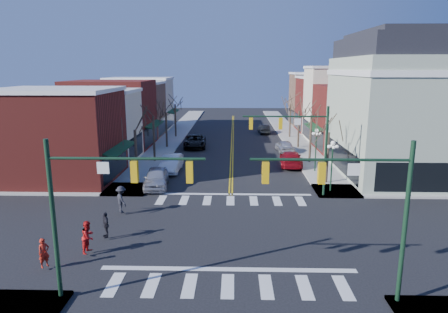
# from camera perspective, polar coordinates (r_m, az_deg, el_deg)

# --- Properties ---
(ground) EXTENTS (160.00, 160.00, 0.00)m
(ground) POSITION_cam_1_polar(r_m,az_deg,el_deg) (25.24, 0.78, -10.86)
(ground) COLOR black
(ground) RESTS_ON ground
(sidewalk_left) EXTENTS (3.50, 70.00, 0.15)m
(sidewalk_left) POSITION_cam_1_polar(r_m,az_deg,el_deg) (45.21, -10.05, -0.39)
(sidewalk_left) COLOR #9E9B93
(sidewalk_left) RESTS_ON ground
(sidewalk_right) EXTENTS (3.50, 70.00, 0.15)m
(sidewalk_right) POSITION_cam_1_polar(r_m,az_deg,el_deg) (45.10, 12.30, -0.52)
(sidewalk_right) COLOR #9E9B93
(sidewalk_right) RESTS_ON ground
(bldg_left_brick_a) EXTENTS (10.00, 8.50, 8.00)m
(bldg_left_brick_a) POSITION_cam_1_polar(r_m,az_deg,el_deg) (38.79, -22.54, 2.63)
(bldg_left_brick_a) COLOR maroon
(bldg_left_brick_a) RESTS_ON ground
(bldg_left_stucco_a) EXTENTS (10.00, 7.00, 7.50)m
(bldg_left_stucco_a) POSITION_cam_1_polar(r_m,az_deg,el_deg) (45.92, -18.65, 4.01)
(bldg_left_stucco_a) COLOR beige
(bldg_left_stucco_a) RESTS_ON ground
(bldg_left_brick_b) EXTENTS (10.00, 9.00, 8.50)m
(bldg_left_brick_b) POSITION_cam_1_polar(r_m,az_deg,el_deg) (53.38, -15.77, 5.84)
(bldg_left_brick_b) COLOR maroon
(bldg_left_brick_b) RESTS_ON ground
(bldg_left_tan) EXTENTS (10.00, 7.50, 7.80)m
(bldg_left_tan) POSITION_cam_1_polar(r_m,az_deg,el_deg) (61.30, -13.50, 6.43)
(bldg_left_tan) COLOR #86614A
(bldg_left_tan) RESTS_ON ground
(bldg_left_stucco_b) EXTENTS (10.00, 8.00, 8.20)m
(bldg_left_stucco_b) POSITION_cam_1_polar(r_m,az_deg,el_deg) (68.77, -11.86, 7.30)
(bldg_left_stucco_b) COLOR beige
(bldg_left_stucco_b) RESTS_ON ground
(bldg_right_brick_a) EXTENTS (10.00, 8.50, 8.00)m
(bldg_right_brick_a) POSITION_cam_1_polar(r_m,az_deg,el_deg) (51.59, 18.74, 5.15)
(bldg_right_brick_a) COLOR maroon
(bldg_right_brick_a) RESTS_ON ground
(bldg_right_stucco) EXTENTS (10.00, 7.00, 10.00)m
(bldg_right_stucco) POSITION_cam_1_polar(r_m,az_deg,el_deg) (58.90, 16.61, 7.10)
(bldg_right_stucco) COLOR beige
(bldg_right_stucco) RESTS_ON ground
(bldg_right_brick_b) EXTENTS (10.00, 8.00, 8.50)m
(bldg_right_brick_b) POSITION_cam_1_polar(r_m,az_deg,el_deg) (66.21, 14.91, 7.09)
(bldg_right_brick_b) COLOR maroon
(bldg_right_brick_b) RESTS_ON ground
(bldg_right_tan) EXTENTS (10.00, 8.00, 9.00)m
(bldg_right_tan) POSITION_cam_1_polar(r_m,az_deg,el_deg) (73.97, 13.51, 7.88)
(bldg_right_tan) COLOR #86614A
(bldg_right_tan) RESTS_ON ground
(victorian_corner) EXTENTS (12.25, 14.25, 13.30)m
(victorian_corner) POSITION_cam_1_polar(r_m,az_deg,el_deg) (41.16, 24.90, 6.68)
(victorian_corner) COLOR #9EAC95
(victorian_corner) RESTS_ON ground
(traffic_mast_near_left) EXTENTS (6.60, 0.28, 7.20)m
(traffic_mast_near_left) POSITION_cam_1_polar(r_m,az_deg,el_deg) (17.63, -17.93, -5.62)
(traffic_mast_near_left) COLOR #14331E
(traffic_mast_near_left) RESTS_ON ground
(traffic_mast_near_right) EXTENTS (6.60, 0.28, 7.20)m
(traffic_mast_near_right) POSITION_cam_1_polar(r_m,az_deg,el_deg) (17.45, 19.12, -5.89)
(traffic_mast_near_right) COLOR #14331E
(traffic_mast_near_right) RESTS_ON ground
(traffic_mast_far_right) EXTENTS (6.60, 0.28, 7.20)m
(traffic_mast_far_right) POSITION_cam_1_polar(r_m,az_deg,el_deg) (31.47, 11.14, 2.57)
(traffic_mast_far_right) COLOR #14331E
(traffic_mast_far_right) RESTS_ON ground
(lamppost_corner) EXTENTS (0.36, 0.36, 4.33)m
(lamppost_corner) POSITION_cam_1_polar(r_m,az_deg,el_deg) (33.40, 15.20, -0.12)
(lamppost_corner) COLOR #14331E
(lamppost_corner) RESTS_ON ground
(lamppost_midblock) EXTENTS (0.36, 0.36, 4.33)m
(lamppost_midblock) POSITION_cam_1_polar(r_m,az_deg,el_deg) (39.62, 13.03, 1.93)
(lamppost_midblock) COLOR #14331E
(lamppost_midblock) RESTS_ON ground
(tree_left_a) EXTENTS (0.24, 0.24, 4.76)m
(tree_left_a) POSITION_cam_1_polar(r_m,az_deg,el_deg) (36.07, -12.44, -0.01)
(tree_left_a) COLOR #382B21
(tree_left_a) RESTS_ON ground
(tree_left_b) EXTENTS (0.24, 0.24, 5.04)m
(tree_left_b) POSITION_cam_1_polar(r_m,az_deg,el_deg) (43.70, -9.97, 2.44)
(tree_left_b) COLOR #382B21
(tree_left_b) RESTS_ON ground
(tree_left_c) EXTENTS (0.24, 0.24, 4.55)m
(tree_left_c) POSITION_cam_1_polar(r_m,az_deg,el_deg) (51.50, -8.23, 3.73)
(tree_left_c) COLOR #382B21
(tree_left_c) RESTS_ON ground
(tree_left_d) EXTENTS (0.24, 0.24, 4.90)m
(tree_left_d) POSITION_cam_1_polar(r_m,az_deg,el_deg) (59.30, -6.95, 5.08)
(tree_left_d) COLOR #382B21
(tree_left_d) RESTS_ON ground
(tree_right_a) EXTENTS (0.24, 0.24, 4.62)m
(tree_right_a) POSITION_cam_1_polar(r_m,az_deg,el_deg) (35.96, 14.53, -0.27)
(tree_right_a) COLOR #382B21
(tree_right_a) RESTS_ON ground
(tree_right_b) EXTENTS (0.24, 0.24, 5.18)m
(tree_right_b) POSITION_cam_1_polar(r_m,az_deg,el_deg) (43.58, 12.24, 2.41)
(tree_right_b) COLOR #382B21
(tree_right_b) RESTS_ON ground
(tree_right_c) EXTENTS (0.24, 0.24, 4.83)m
(tree_right_c) POSITION_cam_1_polar(r_m,az_deg,el_deg) (51.39, 10.61, 3.79)
(tree_right_c) COLOR #382B21
(tree_right_c) RESTS_ON ground
(tree_right_d) EXTENTS (0.24, 0.24, 4.97)m
(tree_right_d) POSITION_cam_1_polar(r_m,az_deg,el_deg) (59.22, 9.42, 5.03)
(tree_right_d) COLOR #382B21
(tree_right_d) RESTS_ON ground
(car_left_near) EXTENTS (2.43, 5.03, 1.66)m
(car_left_near) POSITION_cam_1_polar(r_m,az_deg,el_deg) (34.72, -9.64, -3.02)
(car_left_near) COLOR #B7B7BC
(car_left_near) RESTS_ON ground
(car_left_mid) EXTENTS (1.81, 5.01, 1.64)m
(car_left_mid) POSITION_cam_1_polar(r_m,az_deg,el_deg) (39.81, -7.55, -0.96)
(car_left_mid) COLOR white
(car_left_mid) RESTS_ON ground
(car_left_far) EXTENTS (3.02, 5.99, 1.62)m
(car_left_far) POSITION_cam_1_polar(r_m,az_deg,el_deg) (51.54, -4.17, 2.18)
(car_left_far) COLOR black
(car_left_far) RESTS_ON ground
(car_right_near) EXTENTS (2.60, 5.52, 1.56)m
(car_right_near) POSITION_cam_1_polar(r_m,az_deg,el_deg) (42.19, 9.55, -0.32)
(car_right_near) COLOR maroon
(car_right_near) RESTS_ON ground
(car_right_mid) EXTENTS (2.11, 4.49, 1.48)m
(car_right_mid) POSITION_cam_1_polar(r_m,az_deg,el_deg) (49.08, 8.65, 1.47)
(car_right_mid) COLOR silver
(car_right_mid) RESTS_ON ground
(car_right_far) EXTENTS (1.75, 4.25, 1.37)m
(car_right_far) POSITION_cam_1_polar(r_m,az_deg,el_deg) (62.97, 5.70, 3.92)
(car_right_far) COLOR black
(car_right_far) RESTS_ON ground
(pedestrian_red_a) EXTENTS (0.64, 0.66, 1.52)m
(pedestrian_red_a) POSITION_cam_1_polar(r_m,az_deg,el_deg) (22.58, -24.33, -12.43)
(pedestrian_red_a) COLOR #A91E12
(pedestrian_red_a) RESTS_ON sidewalk_left
(pedestrian_red_b) EXTENTS (0.80, 0.97, 1.80)m
(pedestrian_red_b) POSITION_cam_1_polar(r_m,az_deg,el_deg) (23.33, -18.82, -10.79)
(pedestrian_red_b) COLOR red
(pedestrian_red_b) RESTS_ON sidewalk_left
(pedestrian_dark_a) EXTENTS (0.81, 0.98, 1.56)m
(pedestrian_dark_a) POSITION_cam_1_polar(r_m,az_deg,el_deg) (25.03, -16.57, -9.30)
(pedestrian_dark_a) COLOR black
(pedestrian_dark_a) RESTS_ON sidewalk_left
(pedestrian_dark_b) EXTENTS (1.29, 1.41, 1.90)m
(pedestrian_dark_b) POSITION_cam_1_polar(r_m,az_deg,el_deg) (28.76, -14.46, -5.95)
(pedestrian_dark_b) COLOR black
(pedestrian_dark_b) RESTS_ON sidewalk_left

